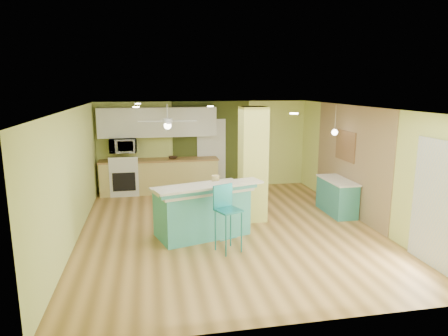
{
  "coord_description": "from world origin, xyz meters",
  "views": [
    {
      "loc": [
        -1.56,
        -7.76,
        2.94
      ],
      "look_at": [
        -0.01,
        0.4,
        1.21
      ],
      "focal_mm": 32.0,
      "sensor_mm": 36.0,
      "label": 1
    }
  ],
  "objects_px": {
    "bar_stool": "(226,207)",
    "fruit_bowl": "(173,158)",
    "canister": "(216,180)",
    "side_counter": "(337,196)",
    "peninsula": "(202,210)"
  },
  "relations": [
    {
      "from": "bar_stool",
      "to": "side_counter",
      "type": "distance_m",
      "value": 3.39
    },
    {
      "from": "fruit_bowl",
      "to": "canister",
      "type": "bearing_deg",
      "value": -78.7
    },
    {
      "from": "fruit_bowl",
      "to": "canister",
      "type": "xyz_separation_m",
      "value": [
        0.65,
        -3.25,
        0.09
      ]
    },
    {
      "from": "side_counter",
      "to": "canister",
      "type": "height_order",
      "value": "canister"
    },
    {
      "from": "peninsula",
      "to": "canister",
      "type": "relative_size",
      "value": 11.54
    },
    {
      "from": "bar_stool",
      "to": "fruit_bowl",
      "type": "distance_m",
      "value": 4.32
    },
    {
      "from": "side_counter",
      "to": "canister",
      "type": "bearing_deg",
      "value": -168.3
    },
    {
      "from": "peninsula",
      "to": "side_counter",
      "type": "relative_size",
      "value": 1.76
    },
    {
      "from": "side_counter",
      "to": "fruit_bowl",
      "type": "bearing_deg",
      "value": 143.96
    },
    {
      "from": "bar_stool",
      "to": "canister",
      "type": "bearing_deg",
      "value": 67.65
    },
    {
      "from": "peninsula",
      "to": "bar_stool",
      "type": "distance_m",
      "value": 0.92
    },
    {
      "from": "bar_stool",
      "to": "side_counter",
      "type": "bearing_deg",
      "value": 5.52
    },
    {
      "from": "peninsula",
      "to": "bar_stool",
      "type": "bearing_deg",
      "value": -85.01
    },
    {
      "from": "canister",
      "to": "peninsula",
      "type": "bearing_deg",
      "value": -146.52
    },
    {
      "from": "bar_stool",
      "to": "fruit_bowl",
      "type": "bearing_deg",
      "value": 75.54
    }
  ]
}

